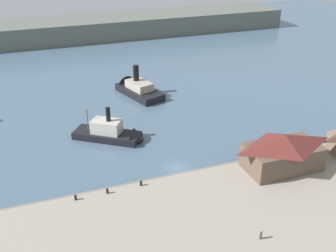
% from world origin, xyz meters
% --- Properties ---
extents(ground_plane, '(320.00, 320.00, 0.00)m').
position_xyz_m(ground_plane, '(0.00, 0.00, 0.00)').
color(ground_plane, slate).
extents(quay_promenade, '(110.00, 36.00, 1.20)m').
position_xyz_m(quay_promenade, '(0.00, -22.00, 0.60)').
color(quay_promenade, '#9E9384').
rests_on(quay_promenade, ground).
extents(seawall_edge, '(110.00, 0.80, 1.00)m').
position_xyz_m(seawall_edge, '(0.00, -3.60, 0.50)').
color(seawall_edge, gray).
rests_on(seawall_edge, ground).
extents(ferry_shed_customs_shed, '(14.57, 8.37, 7.09)m').
position_xyz_m(ferry_shed_customs_shed, '(18.23, -8.62, 4.80)').
color(ferry_shed_customs_shed, brown).
rests_on(ferry_shed_customs_shed, quay_promenade).
extents(pedestrian_near_cart, '(0.39, 0.39, 1.58)m').
position_xyz_m(pedestrian_near_cart, '(3.80, -24.55, 1.92)').
color(pedestrian_near_cart, '#3D4C42').
rests_on(pedestrian_near_cart, quay_promenade).
extents(mooring_post_center_west, '(0.44, 0.44, 0.90)m').
position_xyz_m(mooring_post_center_west, '(-8.94, -5.02, 1.65)').
color(mooring_post_center_west, black).
rests_on(mooring_post_center_west, quay_promenade).
extents(mooring_post_east, '(0.44, 0.44, 0.90)m').
position_xyz_m(mooring_post_east, '(-20.66, -5.25, 1.65)').
color(mooring_post_east, black).
rests_on(mooring_post_east, quay_promenade).
extents(mooring_post_center_east, '(0.44, 0.44, 0.90)m').
position_xyz_m(mooring_post_center_east, '(-15.14, -5.25, 1.65)').
color(mooring_post_center_east, black).
rests_on(mooring_post_center_east, quay_promenade).
extents(ferry_moored_east, '(16.25, 13.57, 9.31)m').
position_xyz_m(ferry_moored_east, '(-8.84, 15.93, 1.48)').
color(ferry_moored_east, black).
rests_on(ferry_moored_east, ground).
extents(ferry_mid_harbor, '(11.05, 18.14, 10.41)m').
position_xyz_m(ferry_mid_harbor, '(3.42, 41.20, 1.55)').
color(ferry_mid_harbor, black).
rests_on(ferry_mid_harbor, ground).
extents(far_headland, '(180.00, 24.00, 8.00)m').
position_xyz_m(far_headland, '(0.00, 110.00, 4.00)').
color(far_headland, '#60665B').
rests_on(far_headland, ground).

